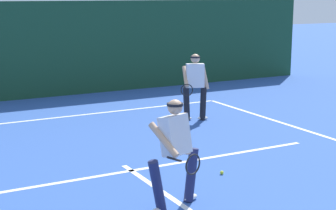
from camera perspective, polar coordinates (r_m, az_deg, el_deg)
court_line_baseline_far at (r=13.94m, az=-11.88°, el=-1.34°), size 9.42×0.10×0.01m
court_line_service at (r=9.68m, az=-3.87°, el=-6.90°), size 7.68×0.10×0.01m
player_near at (r=7.81m, az=0.76°, el=-4.66°), size 1.01×0.93×1.62m
player_far at (r=13.24m, az=2.85°, el=2.21°), size 0.97×0.87×1.65m
tennis_ball at (r=9.51m, az=5.69°, el=-7.08°), size 0.07×0.07×0.07m
back_fence_windscreen at (r=16.47m, az=-14.97°, el=5.53°), size 20.22×0.12×2.86m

